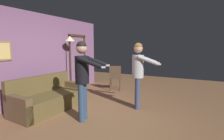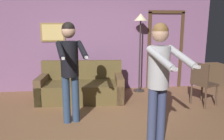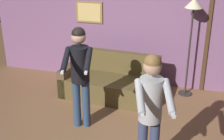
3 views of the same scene
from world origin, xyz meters
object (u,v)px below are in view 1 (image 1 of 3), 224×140
Objects in this scene: torchiere_lamp at (70,46)px; dining_chair_distant at (115,76)px; person_standing_left at (83,73)px; person_standing_right at (139,69)px; couch at (49,99)px.

dining_chair_distant is at bearing -47.84° from torchiere_lamp.
dining_chair_distant is at bearing 11.17° from person_standing_left.
person_standing_right is 2.03m from dining_chair_distant.
person_standing_left is at bearing -96.78° from couch.
person_standing_right reaches higher than dining_chair_distant.
person_standing_right is (-0.34, -2.54, -0.61)m from torchiere_lamp.
person_standing_left is (-1.63, -1.72, -0.59)m from torchiere_lamp.
person_standing_left is 1.53m from person_standing_right.
couch is 2.09m from torchiere_lamp.
person_standing_left is 1.88× the size of dining_chair_distant.
person_standing_right reaches higher than couch.
couch is 2.46m from person_standing_right.
person_standing_right is (1.14, -2.04, 0.77)m from couch.
dining_chair_distant is at bearing 43.89° from person_standing_right.
couch is at bearing -161.20° from torchiere_lamp.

